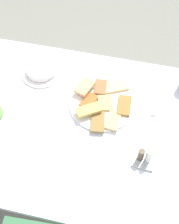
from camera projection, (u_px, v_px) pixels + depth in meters
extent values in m
plane|color=gray|center=(83.00, 185.00, 2.05)|extent=(6.00, 6.00, 0.00)
cube|color=white|center=(81.00, 125.00, 1.46)|extent=(1.16, 0.89, 0.02)
cylinder|color=#4C5453|center=(18.00, 91.00, 2.04)|extent=(0.04, 0.04, 0.70)
cylinder|color=white|center=(102.00, 103.00, 1.51)|extent=(0.32, 0.32, 0.01)
cube|color=#ECC084|center=(114.00, 87.00, 1.55)|extent=(0.15, 0.12, 0.01)
cube|color=tan|center=(105.00, 103.00, 1.50)|extent=(0.09, 0.11, 0.01)
cube|color=#D46229|center=(89.00, 101.00, 1.51)|extent=(0.08, 0.10, 0.01)
cube|color=olive|center=(98.00, 122.00, 1.44)|extent=(0.08, 0.12, 0.01)
cube|color=olive|center=(124.00, 106.00, 1.49)|extent=(0.07, 0.12, 0.01)
cube|color=#DDB25C|center=(88.00, 110.00, 1.45)|extent=(0.12, 0.10, 0.02)
cube|color=#E5AD72|center=(85.00, 87.00, 1.53)|extent=(0.09, 0.11, 0.02)
cube|color=#9C663C|center=(101.00, 87.00, 1.55)|extent=(0.07, 0.10, 0.02)
cube|color=tan|center=(113.00, 121.00, 1.44)|extent=(0.06, 0.10, 0.01)
cylinder|color=white|center=(42.00, 73.00, 1.62)|extent=(0.21, 0.21, 0.01)
ellipsoid|color=white|center=(41.00, 69.00, 1.61)|extent=(0.21, 0.22, 0.07)
sphere|color=#E5D04E|center=(31.00, 72.00, 1.60)|extent=(0.03, 0.03, 0.03)
cube|color=white|center=(171.00, 115.00, 1.48)|extent=(0.16, 0.16, 0.00)
cube|color=silver|center=(172.00, 112.00, 1.48)|extent=(0.19, 0.08, 0.00)
cube|color=silver|center=(171.00, 118.00, 1.46)|extent=(0.16, 0.07, 0.00)
cube|color=#B2B2B7|center=(144.00, 160.00, 1.34)|extent=(0.09, 0.09, 0.01)
cylinder|color=white|center=(149.00, 156.00, 1.30)|extent=(0.03, 0.03, 0.07)
cylinder|color=brown|center=(141.00, 155.00, 1.31)|extent=(0.03, 0.03, 0.06)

